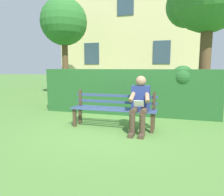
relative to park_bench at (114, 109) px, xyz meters
The scene contains 6 objects.
ground 0.42m from the park_bench, 90.00° to the left, with size 60.00×60.00×0.00m, color #517F38.
park_bench is the anchor object (origin of this frame).
person_seated 0.65m from the park_bench, 165.38° to the left, with size 0.44×0.73×1.17m.
hedge_backdrop 1.49m from the park_bench, 91.78° to the right, with size 4.93×0.72×1.39m.
building_facade 9.16m from the park_bench, 81.25° to the right, with size 7.89×2.81×7.59m.
tree_far 6.59m from the park_bench, 50.88° to the right, with size 2.24×2.13×4.48m.
Camera 1 is at (-1.21, 4.33, 1.35)m, focal length 33.13 mm.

